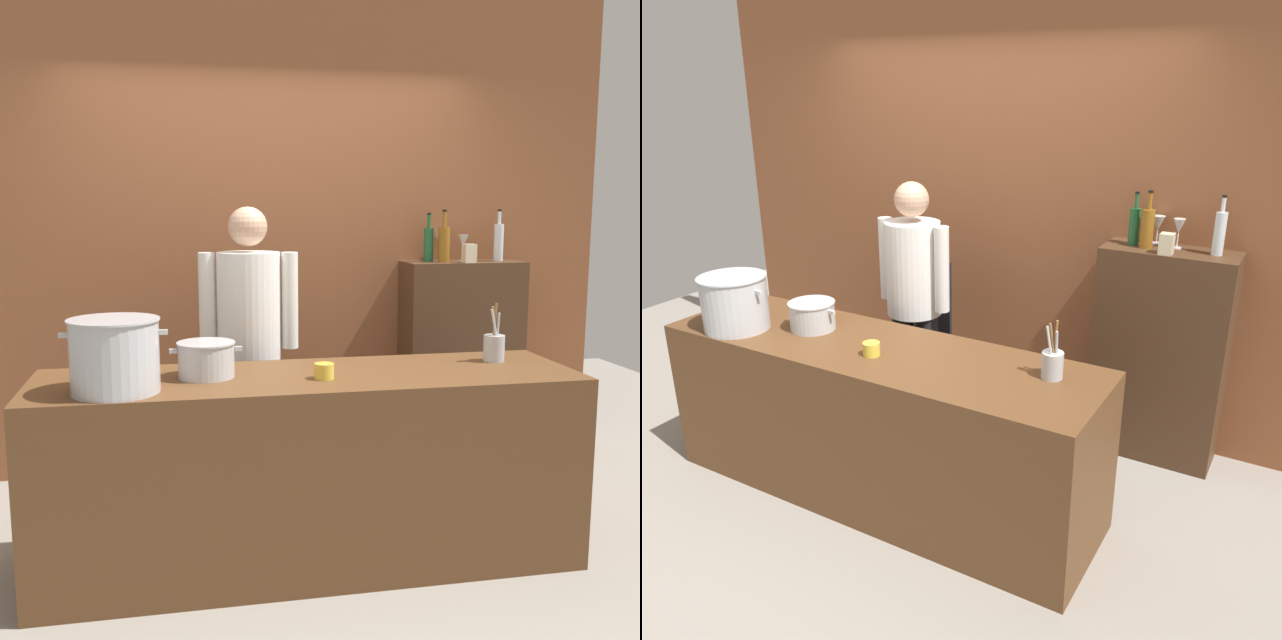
{
  "view_description": "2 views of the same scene",
  "coord_description": "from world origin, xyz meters",
  "views": [
    {
      "loc": [
        -0.58,
        -3.2,
        1.65
      ],
      "look_at": [
        0.12,
        0.36,
        1.09
      ],
      "focal_mm": 40.99,
      "sensor_mm": 36.0,
      "label": 1
    },
    {
      "loc": [
        1.94,
        -2.49,
        2.22
      ],
      "look_at": [
        0.28,
        0.44,
        0.96
      ],
      "focal_mm": 36.11,
      "sensor_mm": 36.0,
      "label": 2
    }
  ],
  "objects": [
    {
      "name": "ground_plane",
      "position": [
        0.0,
        0.0,
        0.0
      ],
      "size": [
        8.0,
        8.0,
        0.0
      ],
      "primitive_type": "plane",
      "color": "gray"
    },
    {
      "name": "brick_back_panel",
      "position": [
        0.0,
        1.4,
        1.5
      ],
      "size": [
        4.4,
        0.1,
        3.0
      ],
      "primitive_type": "cube",
      "color": "brown",
      "rests_on": "ground_plane"
    },
    {
      "name": "prep_counter",
      "position": [
        0.0,
        0.0,
        0.45
      ],
      "size": [
        2.48,
        0.7,
        0.9
      ],
      "primitive_type": "cube",
      "color": "brown",
      "rests_on": "ground_plane"
    },
    {
      "name": "bar_cabinet",
      "position": [
        1.22,
        1.19,
        0.66
      ],
      "size": [
        0.76,
        0.32,
        1.31
      ],
      "primitive_type": "cube",
      "color": "#472D1C",
      "rests_on": "ground_plane"
    },
    {
      "name": "chef",
      "position": [
        -0.21,
        0.69,
        0.96
      ],
      "size": [
        0.53,
        0.37,
        1.66
      ],
      "rotation": [
        0.0,
        0.0,
        3.03
      ],
      "color": "black",
      "rests_on": "ground_plane"
    },
    {
      "name": "stockpot_large",
      "position": [
        -0.84,
        -0.17,
        1.05
      ],
      "size": [
        0.43,
        0.37,
        0.31
      ],
      "color": "#B7BABF",
      "rests_on": "prep_counter"
    },
    {
      "name": "stockpot_small",
      "position": [
        -0.46,
        0.04,
        0.98
      ],
      "size": [
        0.32,
        0.26,
        0.16
      ],
      "color": "#B7BABF",
      "rests_on": "prep_counter"
    },
    {
      "name": "utensil_crock",
      "position": [
        0.95,
        0.11,
        0.97
      ],
      "size": [
        0.1,
        0.1,
        0.29
      ],
      "color": "#B7BABF",
      "rests_on": "prep_counter"
    },
    {
      "name": "butter_jar",
      "position": [
        0.05,
        -0.1,
        0.93
      ],
      "size": [
        0.09,
        0.09,
        0.07
      ],
      "primitive_type": "cylinder",
      "color": "yellow",
      "rests_on": "prep_counter"
    },
    {
      "name": "wine_bottle_amber",
      "position": [
        1.08,
        1.17,
        1.43
      ],
      "size": [
        0.07,
        0.07,
        0.33
      ],
      "color": "#8C5919",
      "rests_on": "bar_cabinet"
    },
    {
      "name": "wine_bottle_clear",
      "position": [
        1.46,
        1.2,
        1.44
      ],
      "size": [
        0.06,
        0.06,
        0.33
      ],
      "color": "silver",
      "rests_on": "bar_cabinet"
    },
    {
      "name": "wine_bottle_green",
      "position": [
        0.99,
        1.21,
        1.43
      ],
      "size": [
        0.06,
        0.06,
        0.31
      ],
      "color": "#1E592D",
      "rests_on": "bar_cabinet"
    },
    {
      "name": "wine_glass_tall",
      "position": [
        1.23,
        1.24,
        1.44
      ],
      "size": [
        0.07,
        0.07,
        0.17
      ],
      "color": "silver",
      "rests_on": "bar_cabinet"
    },
    {
      "name": "wine_glass_short",
      "position": [
        1.1,
        1.3,
        1.43
      ],
      "size": [
        0.08,
        0.08,
        0.17
      ],
      "color": "silver",
      "rests_on": "bar_cabinet"
    },
    {
      "name": "spice_tin_cream",
      "position": [
        1.21,
        1.08,
        1.37
      ],
      "size": [
        0.07,
        0.07,
        0.12
      ],
      "primitive_type": "cube",
      "color": "beige",
      "rests_on": "bar_cabinet"
    }
  ]
}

